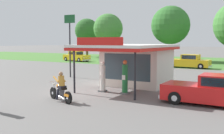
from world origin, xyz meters
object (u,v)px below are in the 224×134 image
gas_pump_nearside (103,78)px  parked_car_second_row_spare (116,58)px  motorcycle_with_rider (61,89)px  featured_classic_sedan (214,91)px  parked_car_back_row_far_right (76,57)px  gas_pump_offside (125,79)px  roadside_pole_sign (70,36)px  parked_car_back_row_right (188,62)px  bystander_admiring_sedan (149,63)px

gas_pump_nearside → parked_car_second_row_spare: (-10.54, 20.68, -0.18)m
motorcycle_with_rider → parked_car_second_row_spare: motorcycle_with_rider is taller
featured_classic_sedan → parked_car_back_row_far_right: size_ratio=0.99×
gas_pump_nearside → gas_pump_offside: gas_pump_offside is taller
motorcycle_with_rider → roadside_pole_sign: roadside_pole_sign is taller
motorcycle_with_rider → parked_car_back_row_far_right: size_ratio=0.42×
parked_car_back_row_right → roadside_pole_sign: size_ratio=0.98×
motorcycle_with_rider → bystander_admiring_sedan: bearing=95.4°
parked_car_back_row_right → parked_car_back_row_far_right: size_ratio=1.04×
gas_pump_nearside → featured_classic_sedan: gas_pump_nearside is taller
gas_pump_offside → featured_classic_sedan: (5.15, -0.29, -0.24)m
parked_car_second_row_spare → bystander_admiring_sedan: size_ratio=3.20×
gas_pump_offside → bystander_admiring_sedan: size_ratio=1.24×
parked_car_back_row_far_right → gas_pump_offside: bearing=-46.6°
featured_classic_sedan → parked_car_back_row_far_right: (-24.34, 20.57, 0.02)m
gas_pump_nearside → parked_car_second_row_spare: gas_pump_nearside is taller
motorcycle_with_rider → roadside_pole_sign: size_ratio=0.40×
parked_car_back_row_far_right → parked_car_second_row_spare: 7.08m
parked_car_back_row_right → parked_car_second_row_spare: bearing=167.6°
parked_car_back_row_far_right → motorcycle_with_rider: bearing=-54.1°
featured_classic_sedan → parked_car_back_row_far_right: parked_car_back_row_far_right is taller
parked_car_second_row_spare → roadside_pole_sign: (4.39, -16.23, 2.98)m
gas_pump_offside → parked_car_back_row_far_right: 27.91m
gas_pump_offside → parked_car_back_row_right: bearing=92.7°
gas_pump_offside → featured_classic_sedan: size_ratio=0.40×
parked_car_back_row_right → gas_pump_offside: bearing=-87.3°
motorcycle_with_rider → parked_car_second_row_spare: 26.18m
parked_car_back_row_far_right → roadside_pole_sign: 19.75m
gas_pump_offside → featured_classic_sedan: bearing=-3.3°
roadside_pole_sign → parked_car_second_row_spare: bearing=105.1°
parked_car_back_row_right → featured_classic_sedan: bearing=-72.0°
featured_classic_sedan → motorcycle_with_rider: bearing=-156.1°
parked_car_back_row_far_right → roadside_pole_sign: size_ratio=0.94×
parked_car_second_row_spare → gas_pump_nearside: bearing=-63.0°
featured_classic_sedan → parked_car_back_row_far_right: bearing=139.8°
roadside_pole_sign → bystander_admiring_sedan: bearing=62.2°
gas_pump_offside → roadside_pole_sign: bearing=150.0°
gas_pump_nearside → parked_car_second_row_spare: bearing=117.0°
bystander_admiring_sedan → roadside_pole_sign: bearing=-117.8°
parked_car_back_row_far_right → bystander_admiring_sedan: (15.68, -7.82, 0.15)m
parked_car_back_row_right → parked_car_back_row_far_right: parked_car_back_row_right is taller
featured_classic_sedan → parked_car_back_row_right: bearing=108.0°
gas_pump_nearside → roadside_pole_sign: roadside_pole_sign is taller
gas_pump_nearside → parked_car_back_row_far_right: (-17.61, 20.27, -0.15)m
parked_car_back_row_right → bystander_admiring_sedan: 6.33m
gas_pump_nearside → parked_car_back_row_right: size_ratio=0.36×
gas_pump_offside → motorcycle_with_rider: 4.03m
gas_pump_offside → bystander_admiring_sedan: 12.94m
gas_pump_nearside → featured_classic_sedan: (6.73, -0.29, -0.18)m
motorcycle_with_rider → parked_car_second_row_spare: size_ratio=0.41×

